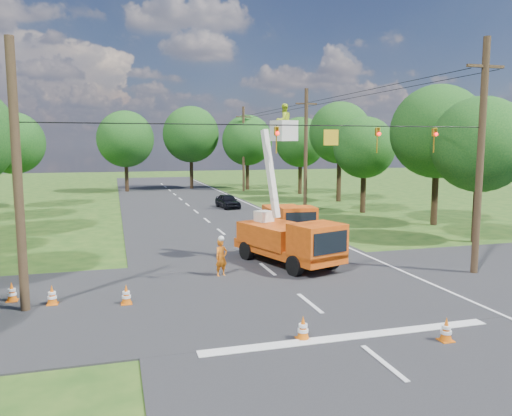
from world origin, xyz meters
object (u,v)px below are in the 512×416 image
object	(u,v)px
tree_left_f	(13,143)
traffic_cone_5	(52,295)
traffic_cone_1	(446,330)
tree_right_b	(438,132)
bucket_truck	(289,232)
traffic_cone_4	(126,295)
traffic_cone_3	(278,239)
pole_right_far	(244,148)
traffic_cone_2	(265,248)
pole_right_mid	(306,150)
traffic_cone_0	(303,328)
tree_far_c	(247,140)
traffic_cone_6	(12,292)
pole_right_near	(480,156)
second_truck	(289,220)
distant_car	(228,201)
tree_right_d	(340,133)
tree_right_e	(300,142)
ground_worker	(221,258)
tree_far_b	(191,134)
tree_right_a	(480,145)
traffic_cone_7	(283,219)
tree_right_c	(364,148)
tree_far_a	(125,139)
pole_left	(18,178)

from	to	relation	value
tree_left_f	traffic_cone_5	bearing A→B (deg)	-78.34
traffic_cone_1	tree_right_b	xyz separation A→B (m)	(12.54, 18.18, 6.08)
bucket_truck	traffic_cone_4	size ratio (longest dim) A/B	10.45
traffic_cone_3	pole_right_far	distance (m)	32.92
traffic_cone_2	pole_right_mid	world-z (taller)	pole_right_mid
traffic_cone_0	tree_far_c	distance (m)	48.53
tree_left_f	traffic_cone_6	bearing A→B (deg)	-80.77
pole_right_near	traffic_cone_6	bearing A→B (deg)	176.34
traffic_cone_5	traffic_cone_6	bearing A→B (deg)	150.78
pole_right_near	second_truck	bearing A→B (deg)	115.52
distant_car	traffic_cone_1	distance (m)	30.99
tree_right_d	tree_right_e	size ratio (longest dim) A/B	1.12
traffic_cone_3	pole_right_near	size ratio (longest dim) A/B	0.07
second_truck	distant_car	world-z (taller)	second_truck
traffic_cone_4	ground_worker	bearing A→B (deg)	34.90
pole_right_mid	tree_right_d	size ratio (longest dim) A/B	1.03
traffic_cone_4	tree_far_c	distance (m)	45.44
second_truck	tree_far_b	world-z (taller)	tree_far_b
pole_right_near	tree_right_a	xyz separation A→B (m)	(5.00, 6.00, 0.46)
traffic_cone_7	tree_right_a	world-z (taller)	tree_right_a
tree_right_c	tree_right_d	world-z (taller)	tree_right_d
traffic_cone_2	traffic_cone_4	size ratio (longest dim) A/B	1.00
traffic_cone_1	tree_right_e	distance (m)	43.06
tree_far_c	traffic_cone_6	bearing A→B (deg)	-115.67
pole_right_near	pole_right_mid	world-z (taller)	same
traffic_cone_0	traffic_cone_2	size ratio (longest dim) A/B	1.00
ground_worker	traffic_cone_4	bearing A→B (deg)	-169.23
tree_right_d	tree_far_a	size ratio (longest dim) A/B	1.02
bucket_truck	second_truck	xyz separation A→B (m)	(2.36, 6.65, -0.48)
pole_right_mid	tree_left_f	bearing A→B (deg)	156.77
tree_right_d	pole_left	bearing A→B (deg)	-131.99
traffic_cone_5	tree_left_f	bearing A→B (deg)	101.66
traffic_cone_3	tree_far_a	bearing A→B (deg)	101.56
traffic_cone_1	tree_right_d	xyz separation A→B (m)	(12.34, 33.18, 6.32)
pole_left	tree_far_b	xyz separation A→B (m)	(12.50, 45.00, 2.31)
ground_worker	traffic_cone_2	world-z (taller)	ground_worker
tree_right_b	pole_right_far	bearing A→B (deg)	103.07
traffic_cone_0	tree_left_f	size ratio (longest dim) A/B	0.08
bucket_truck	pole_left	world-z (taller)	pole_left
pole_right_mid	tree_far_a	distance (m)	26.69
distant_car	pole_right_far	xyz separation A→B (m)	(5.39, 15.21, 4.48)
traffic_cone_5	tree_right_b	distance (m)	27.07
ground_worker	traffic_cone_4	world-z (taller)	ground_worker
tree_right_c	tree_far_b	bearing A→B (deg)	111.42
pole_right_near	pole_left	size ratio (longest dim) A/B	1.11
second_truck	pole_left	world-z (taller)	pole_left
pole_right_near	tree_far_b	world-z (taller)	tree_far_b
tree_far_a	traffic_cone_3	bearing A→B (deg)	-78.44
traffic_cone_1	pole_right_mid	size ratio (longest dim) A/B	0.07
traffic_cone_3	traffic_cone_6	world-z (taller)	same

